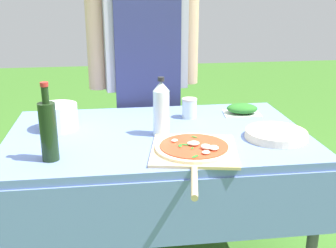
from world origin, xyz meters
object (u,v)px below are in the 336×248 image
water_bottle (161,108)px  sauce_jar (189,109)px  oil_bottle (48,130)px  plate_stack (276,134)px  person_cook (145,60)px  herb_container (242,109)px  mixing_tub (59,117)px  pizza_on_peel (194,150)px  prep_table (158,151)px

water_bottle → sauce_jar: water_bottle is taller
oil_bottle → plate_stack: oil_bottle is taller
person_cook → oil_bottle: bearing=55.4°
herb_container → plate_stack: size_ratio=0.74×
herb_container → mixing_tub: (-0.93, -0.12, 0.03)m
herb_container → mixing_tub: mixing_tub is taller
pizza_on_peel → sauce_jar: size_ratio=5.94×
person_cook → water_bottle: (0.02, -0.64, -0.11)m
herb_container → oil_bottle: bearing=-152.1°
pizza_on_peel → oil_bottle: oil_bottle is taller
prep_table → person_cook: size_ratio=0.80×
prep_table → pizza_on_peel: bearing=-65.2°
pizza_on_peel → oil_bottle: bearing=-170.0°
herb_container → mixing_tub: size_ratio=1.15×
person_cook → mixing_tub: bearing=40.5°
prep_table → mixing_tub: (-0.45, 0.11, 0.15)m
person_cook → plate_stack: person_cook is taller
mixing_tub → sauce_jar: size_ratio=1.74×
person_cook → water_bottle: bearing=84.3°
prep_table → herb_container: 0.54m
pizza_on_peel → herb_container: (0.35, 0.49, 0.01)m
water_bottle → pizza_on_peel: bearing=-65.6°
herb_container → mixing_tub: 0.94m
mixing_tub → sauce_jar: (0.64, 0.10, -0.02)m
prep_table → water_bottle: water_bottle is taller
herb_container → sauce_jar: sauce_jar is taller
oil_bottle → person_cook: bearing=63.1°
oil_bottle → herb_container: oil_bottle is taller
prep_table → person_cook: bearing=90.7°
prep_table → oil_bottle: (-0.45, -0.26, 0.22)m
pizza_on_peel → herb_container: 0.61m
person_cook → oil_bottle: 0.98m
prep_table → mixing_tub: bearing=166.4°
herb_container → person_cook: bearing=141.6°
prep_table → oil_bottle: oil_bottle is taller
water_bottle → mixing_tub: size_ratio=1.51×
person_cook → herb_container: size_ratio=8.50×
prep_table → sauce_jar: sauce_jar is taller
prep_table → pizza_on_peel: size_ratio=2.30×
mixing_tub → pizza_on_peel: bearing=-33.0°
mixing_tub → prep_table: bearing=-13.6°
water_bottle → herb_container: bearing=29.3°
water_bottle → plate_stack: size_ratio=0.97×
mixing_tub → water_bottle: bearing=-16.4°
prep_table → plate_stack: plate_stack is taller
oil_bottle → sauce_jar: (0.64, 0.47, -0.08)m
sauce_jar → herb_container: bearing=4.3°
water_bottle → mixing_tub: (-0.47, 0.14, -0.07)m
herb_container → plate_stack: bearing=-83.3°
oil_bottle → herb_container: bearing=27.9°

